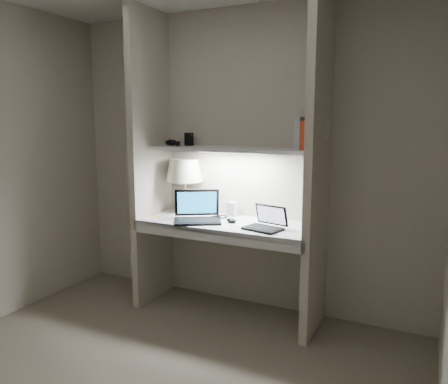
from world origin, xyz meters
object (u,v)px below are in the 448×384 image
Objects in this scene: book_row at (312,134)px; laptop_main at (197,214)px; speaker at (232,209)px; laptop_netbook at (266,224)px; table_lamp at (185,177)px.

laptop_main is at bearing -169.01° from book_row.
laptop_main reaches higher than speaker.
laptop_netbook is 0.52m from speaker.
speaker is (-0.42, 0.30, 0.02)m from laptop_netbook.
table_lamp is 0.44m from laptop_main.
laptop_main is 1.50× the size of laptop_netbook.
book_row is (0.28, 0.18, 0.67)m from laptop_netbook.
table_lamp is 0.51m from speaker.
table_lamp is at bearing -155.10° from speaker.
laptop_main reaches higher than laptop_netbook.
speaker is at bearing 27.62° from laptop_main.
laptop_netbook is 0.75m from book_row.
laptop_main is 0.60m from laptop_netbook.
laptop_main is at bearing -41.93° from table_lamp.
book_row is at bearing -2.97° from table_lamp.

